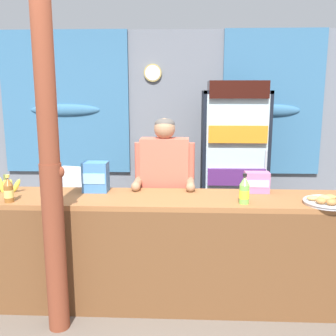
# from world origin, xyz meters

# --- Properties ---
(ground_plane) EXTENTS (6.86, 6.86, 0.00)m
(ground_plane) POSITION_xyz_m (0.00, 1.06, 0.00)
(ground_plane) COLOR #665B51
(back_wall_curtained) EXTENTS (5.08, 0.22, 2.54)m
(back_wall_curtained) POSITION_xyz_m (-0.02, 2.69, 1.31)
(back_wall_curtained) COLOR slate
(back_wall_curtained) RESTS_ON ground
(stall_counter) EXTENTS (3.87, 0.57, 0.91)m
(stall_counter) POSITION_xyz_m (0.04, 0.27, 0.57)
(stall_counter) COLOR #935B33
(stall_counter) RESTS_ON ground
(timber_post) EXTENTS (0.17, 0.15, 2.51)m
(timber_post) POSITION_xyz_m (-0.66, -0.03, 1.20)
(timber_post) COLOR brown
(timber_post) RESTS_ON ground
(drink_fridge) EXTENTS (0.79, 0.62, 1.86)m
(drink_fridge) POSITION_xyz_m (0.87, 2.10, 1.03)
(drink_fridge) COLOR black
(drink_fridge) RESTS_ON ground
(bottle_shelf_rack) EXTENTS (0.48, 0.28, 1.13)m
(bottle_shelf_rack) POSITION_xyz_m (0.02, 2.31, 0.59)
(bottle_shelf_rack) COLOR brown
(bottle_shelf_rack) RESTS_ON ground
(plastic_lawn_chair) EXTENTS (0.53, 0.53, 0.86)m
(plastic_lawn_chair) POSITION_xyz_m (-1.03, 1.73, 0.49)
(plastic_lawn_chair) COLOR silver
(plastic_lawn_chair) RESTS_ON ground
(shopkeeper) EXTENTS (0.55, 0.42, 1.51)m
(shopkeeper) POSITION_xyz_m (0.08, 0.83, 0.95)
(shopkeeper) COLOR #28282D
(shopkeeper) RESTS_ON ground
(soda_bottle_lime_soda) EXTENTS (0.08, 0.08, 0.23)m
(soda_bottle_lime_soda) POSITION_xyz_m (0.72, 0.23, 1.01)
(soda_bottle_lime_soda) COLOR #75C64C
(soda_bottle_lime_soda) RESTS_ON stall_counter
(soda_bottle_iced_tea) EXTENTS (0.07, 0.07, 0.21)m
(soda_bottle_iced_tea) POSITION_xyz_m (-1.08, 0.19, 1.00)
(soda_bottle_iced_tea) COLOR brown
(soda_bottle_iced_tea) RESTS_ON stall_counter
(snack_box_wafer) EXTENTS (0.20, 0.12, 0.17)m
(snack_box_wafer) POSITION_xyz_m (0.87, 0.57, 0.99)
(snack_box_wafer) COLOR #B76699
(snack_box_wafer) RESTS_ON stall_counter
(snack_box_biscuit) EXTENTS (0.21, 0.16, 0.25)m
(snack_box_biscuit) POSITION_xyz_m (-0.48, 0.54, 1.03)
(snack_box_biscuit) COLOR #3D75B7
(snack_box_biscuit) RESTS_ON stall_counter
(pastry_tray) EXTENTS (0.36, 0.36, 0.07)m
(pastry_tray) POSITION_xyz_m (1.35, 0.24, 0.93)
(pastry_tray) COLOR #BCBCC1
(pastry_tray) RESTS_ON stall_counter
(banana_bunch) EXTENTS (0.27, 0.06, 0.16)m
(banana_bunch) POSITION_xyz_m (-1.23, 0.47, 0.97)
(banana_bunch) COLOR #DBCC42
(banana_bunch) RESTS_ON stall_counter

